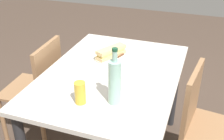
# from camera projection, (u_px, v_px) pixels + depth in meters

# --- Properties ---
(dining_table) EXTENTS (1.20, 0.86, 0.74)m
(dining_table) POSITION_uv_depth(u_px,v_px,m) (112.00, 87.00, 1.89)
(dining_table) COLOR beige
(dining_table) RESTS_ON ground
(chair_far) EXTENTS (0.45, 0.45, 0.85)m
(chair_far) POSITION_uv_depth(u_px,v_px,m) (204.00, 123.00, 1.79)
(chair_far) COLOR #936B47
(chair_far) RESTS_ON ground
(chair_near) EXTENTS (0.42, 0.42, 0.85)m
(chair_near) POSITION_uv_depth(u_px,v_px,m) (39.00, 86.00, 2.19)
(chair_near) COLOR #936B47
(chair_near) RESTS_ON ground
(plate_near) EXTENTS (0.25, 0.25, 0.01)m
(plate_near) POSITION_uv_depth(u_px,v_px,m) (111.00, 57.00, 2.03)
(plate_near) COLOR silver
(plate_near) RESTS_ON dining_table
(baguette_sandwich_near) EXTENTS (0.24, 0.17, 0.07)m
(baguette_sandwich_near) POSITION_uv_depth(u_px,v_px,m) (111.00, 52.00, 2.01)
(baguette_sandwich_near) COLOR #DBB77A
(baguette_sandwich_near) RESTS_ON plate_near
(knife_near) EXTENTS (0.18, 0.06, 0.01)m
(knife_near) POSITION_uv_depth(u_px,v_px,m) (117.00, 58.00, 1.99)
(knife_near) COLOR silver
(knife_near) RESTS_ON plate_near
(water_bottle) EXTENTS (0.07, 0.07, 0.33)m
(water_bottle) POSITION_uv_depth(u_px,v_px,m) (115.00, 81.00, 1.48)
(water_bottle) COLOR #99C6B7
(water_bottle) RESTS_ON dining_table
(beer_glass) EXTENTS (0.06, 0.06, 0.13)m
(beer_glass) POSITION_uv_depth(u_px,v_px,m) (80.00, 93.00, 1.51)
(beer_glass) COLOR gold
(beer_glass) RESTS_ON dining_table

